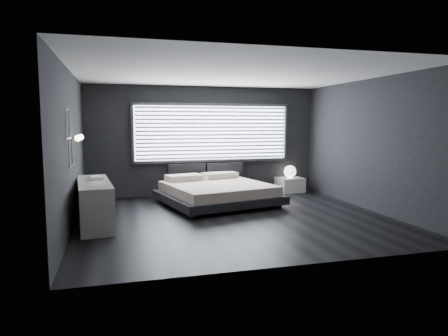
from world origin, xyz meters
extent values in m
plane|color=black|center=(0.00, 0.00, 0.00)|extent=(6.00, 6.00, 0.00)
plane|color=silver|center=(0.00, 0.00, 2.80)|extent=(6.00, 6.00, 0.00)
cube|color=black|center=(0.00, 2.75, 1.40)|extent=(6.00, 0.04, 2.80)
cube|color=black|center=(0.00, -2.75, 1.40)|extent=(6.00, 0.04, 2.80)
cube|color=black|center=(-3.00, 0.00, 1.40)|extent=(0.04, 5.50, 2.80)
cube|color=black|center=(3.00, 0.00, 1.40)|extent=(0.04, 5.50, 2.80)
cube|color=white|center=(0.20, 2.73, 1.61)|extent=(4.00, 0.02, 1.38)
cube|color=#47474C|center=(-1.84, 2.70, 1.61)|extent=(0.06, 0.08, 1.48)
cube|color=#47474C|center=(2.24, 2.70, 1.61)|extent=(0.06, 0.08, 1.48)
cube|color=#47474C|center=(0.20, 2.70, 2.34)|extent=(4.14, 0.08, 0.06)
cube|color=#47474C|center=(0.20, 2.70, 0.88)|extent=(4.14, 0.08, 0.06)
cube|color=white|center=(0.20, 2.67, 1.61)|extent=(3.94, 0.03, 1.32)
cube|color=black|center=(-0.51, 2.64, 0.57)|extent=(0.96, 0.16, 0.52)
cube|color=black|center=(0.49, 2.64, 0.57)|extent=(0.96, 0.16, 0.52)
cylinder|color=silver|center=(-2.95, 0.05, 1.60)|extent=(0.10, 0.02, 0.02)
sphere|color=#FFE5B7|center=(-2.88, 0.05, 1.60)|extent=(0.11, 0.11, 0.11)
cylinder|color=silver|center=(-2.95, 0.65, 1.60)|extent=(0.10, 0.02, 0.02)
sphere|color=#FFE5B7|center=(-2.88, 0.65, 1.60)|extent=(0.11, 0.11, 0.11)
cube|color=#47474C|center=(-2.98, -0.55, 2.08)|extent=(0.01, 0.46, 0.02)
cube|color=#47474C|center=(-2.98, -0.55, 1.62)|extent=(0.01, 0.46, 0.02)
cube|color=#47474C|center=(-2.98, -0.32, 1.85)|extent=(0.01, 0.02, 0.46)
cube|color=#47474C|center=(-2.98, -0.78, 1.85)|extent=(0.01, 0.02, 0.46)
cube|color=#47474C|center=(-2.98, -0.30, 1.61)|extent=(0.01, 0.46, 0.02)
cube|color=#47474C|center=(-2.98, -0.30, 1.15)|extent=(0.01, 0.46, 0.02)
cube|color=#47474C|center=(-2.98, -0.07, 1.38)|extent=(0.01, 0.02, 0.46)
cube|color=#47474C|center=(-2.98, -0.53, 1.38)|extent=(0.01, 0.02, 0.46)
cube|color=black|center=(-0.81, 0.25, 0.04)|extent=(0.16, 0.16, 0.09)
cube|color=black|center=(1.21, 0.71, 0.04)|extent=(0.16, 0.16, 0.09)
cube|color=black|center=(-1.22, 2.05, 0.04)|extent=(0.16, 0.16, 0.09)
cube|color=black|center=(0.80, 2.51, 0.04)|extent=(0.16, 0.16, 0.09)
cube|color=black|center=(-0.01, 1.38, 0.17)|extent=(2.84, 2.76, 0.17)
cube|color=beige|center=(-0.01, 1.38, 0.37)|extent=(2.55, 2.55, 0.22)
cube|color=beige|center=(-0.67, 2.10, 0.55)|extent=(0.93, 0.63, 0.14)
cube|color=beige|center=(0.28, 2.32, 0.55)|extent=(0.93, 0.63, 0.14)
cube|color=white|center=(2.31, 2.50, 0.20)|extent=(0.73, 0.63, 0.39)
sphere|color=white|center=(2.31, 2.51, 0.56)|extent=(0.33, 0.33, 0.33)
cube|color=white|center=(-2.65, 0.22, 0.40)|extent=(0.75, 2.05, 0.80)
cube|color=#47474C|center=(-2.37, 0.25, 0.40)|extent=(0.20, 1.97, 0.78)
cube|color=white|center=(-2.62, 0.44, 0.82)|extent=(0.30, 0.36, 0.04)
cube|color=white|center=(-2.61, 0.42, 0.85)|extent=(0.28, 0.33, 0.03)
camera|label=1|loc=(-2.23, -7.40, 1.87)|focal=32.00mm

